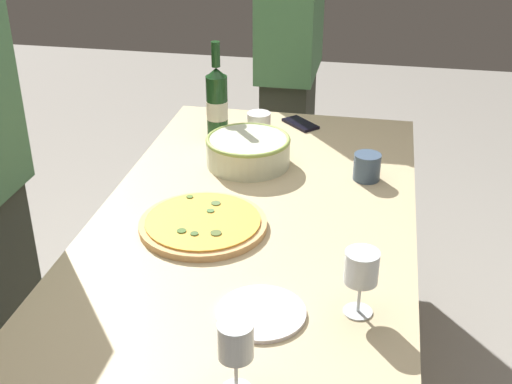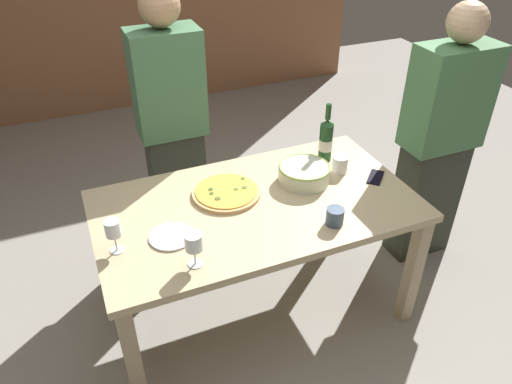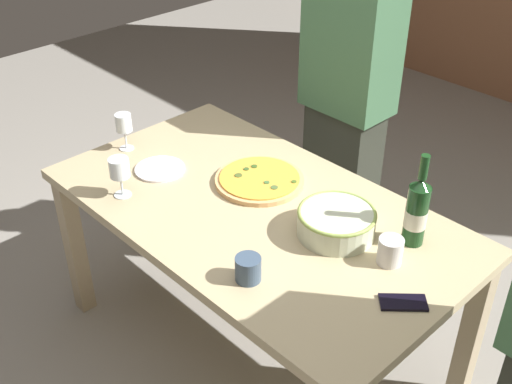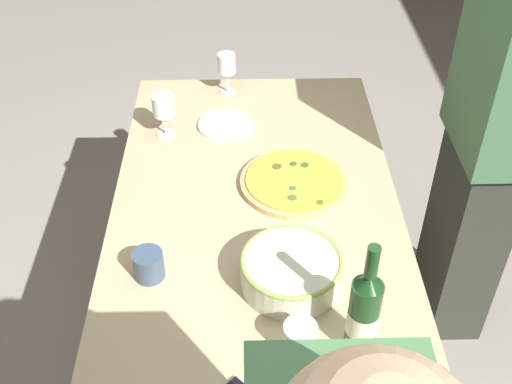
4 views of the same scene
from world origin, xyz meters
The scene contains 11 objects.
dining_table centered at (0.00, 0.00, 0.66)m, with size 1.60×0.90×0.75m.
pizza centered at (-0.11, 0.13, 0.76)m, with size 0.35×0.35×0.03m.
serving_bowl centered at (0.31, 0.09, 0.80)m, with size 0.28×0.28×0.09m.
wine_bottle centered at (0.52, 0.24, 0.88)m, with size 0.08×0.08×0.34m.
wine_glass_near_pizza centered at (-0.70, -0.10, 0.87)m, with size 0.07×0.07×0.16m.
wine_glass_by_bottle centered at (-0.41, -0.31, 0.86)m, with size 0.08×0.08×0.16m.
cup_amber centered at (0.54, 0.09, 0.80)m, with size 0.08×0.08×0.09m, color silver.
cup_ceramic centered at (0.28, -0.30, 0.79)m, with size 0.08×0.08×0.08m, color #3E526A.
side_plate centered at (-0.46, -0.10, 0.76)m, with size 0.20×0.20×0.01m, color white.
cell_phone centered at (0.68, -0.04, 0.76)m, with size 0.07×0.14×0.01m, color black.
person_host centered at (1.20, 0.08, 0.80)m, with size 0.45×0.24×1.60m.
Camera 1 is at (-1.67, -0.32, 1.70)m, focal length 47.78 mm.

